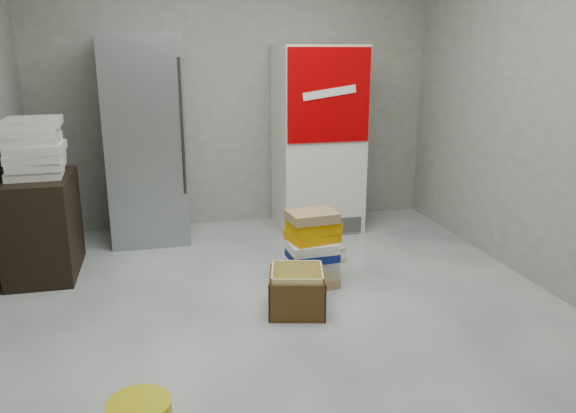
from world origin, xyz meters
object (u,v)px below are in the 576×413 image
(phonebook_stack_main, at_px, (312,249))
(wood_shelf, at_px, (42,226))
(steel_fridge, at_px, (146,140))
(coke_cooler, at_px, (318,139))
(cardboard_box, at_px, (297,294))

(phonebook_stack_main, bearing_deg, wood_shelf, 152.61)
(steel_fridge, distance_m, coke_cooler, 1.65)
(coke_cooler, relative_size, wood_shelf, 2.25)
(steel_fridge, height_order, cardboard_box, steel_fridge)
(wood_shelf, height_order, cardboard_box, wood_shelf)
(steel_fridge, bearing_deg, wood_shelf, -138.69)
(phonebook_stack_main, height_order, cardboard_box, phonebook_stack_main)
(coke_cooler, bearing_deg, cardboard_box, -109.75)
(steel_fridge, relative_size, phonebook_stack_main, 3.21)
(phonebook_stack_main, xyz_separation_m, cardboard_box, (-0.22, -0.40, -0.17))
(coke_cooler, xyz_separation_m, phonebook_stack_main, (-0.45, -1.45, -0.61))
(cardboard_box, bearing_deg, phonebook_stack_main, 75.00)
(phonebook_stack_main, bearing_deg, cardboard_box, -126.01)
(coke_cooler, bearing_deg, wood_shelf, -163.72)
(wood_shelf, bearing_deg, phonebook_stack_main, -19.75)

